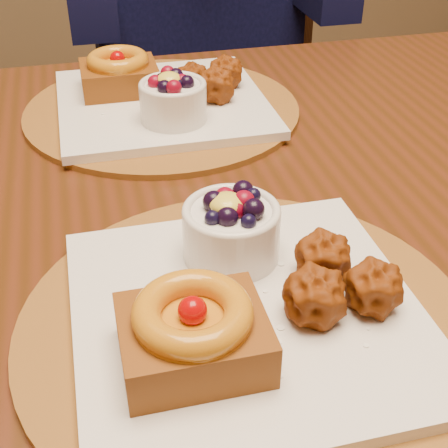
% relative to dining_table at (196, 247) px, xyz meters
% --- Properties ---
extents(dining_table, '(1.60, 0.90, 0.76)m').
position_rel_dining_table_xyz_m(dining_table, '(0.00, 0.00, 0.00)').
color(dining_table, '#3C1F0B').
rests_on(dining_table, ground).
extents(place_setting_near, '(0.38, 0.38, 0.08)m').
position_rel_dining_table_xyz_m(place_setting_near, '(-0.00, -0.22, 0.10)').
color(place_setting_near, brown).
rests_on(place_setting_near, dining_table).
extents(place_setting_far, '(0.38, 0.38, 0.08)m').
position_rel_dining_table_xyz_m(place_setting_far, '(-0.00, 0.22, 0.10)').
color(place_setting_far, brown).
rests_on(place_setting_far, dining_table).
extents(chair_far, '(0.58, 0.58, 0.95)m').
position_rel_dining_table_xyz_m(chair_far, '(0.25, 0.90, -0.15)').
color(chair_far, black).
rests_on(chair_far, ground).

